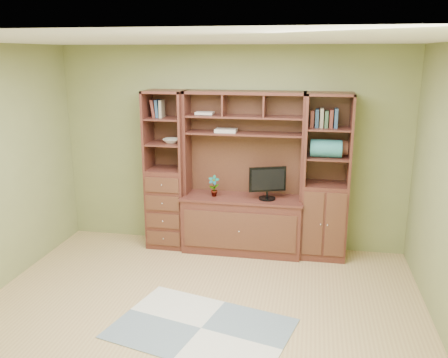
% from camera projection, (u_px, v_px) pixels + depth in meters
% --- Properties ---
extents(room, '(4.60, 4.10, 2.64)m').
position_uv_depth(room, '(193.00, 191.00, 4.24)').
color(room, tan).
rests_on(room, ground).
extents(center_hutch, '(1.54, 0.53, 2.05)m').
position_uv_depth(center_hutch, '(243.00, 175.00, 5.93)').
color(center_hutch, '#4D221B').
rests_on(center_hutch, ground).
extents(left_tower, '(0.50, 0.45, 2.05)m').
position_uv_depth(left_tower, '(167.00, 170.00, 6.14)').
color(left_tower, '#4D221B').
rests_on(left_tower, ground).
extents(right_tower, '(0.55, 0.45, 2.05)m').
position_uv_depth(right_tower, '(326.00, 178.00, 5.78)').
color(right_tower, '#4D221B').
rests_on(right_tower, ground).
extents(rug, '(1.81, 1.42, 0.01)m').
position_uv_depth(rug, '(201.00, 328.00, 4.43)').
color(rug, '#A1A6A6').
rests_on(rug, ground).
extents(monitor, '(0.51, 0.36, 0.57)m').
position_uv_depth(monitor, '(268.00, 177.00, 5.84)').
color(monitor, black).
rests_on(monitor, center_hutch).
extents(orchid, '(0.14, 0.10, 0.27)m').
position_uv_depth(orchid, '(214.00, 186.00, 6.00)').
color(orchid, '#9B5134').
rests_on(orchid, center_hutch).
extents(magazines, '(0.27, 0.20, 0.04)m').
position_uv_depth(magazines, '(226.00, 130.00, 5.92)').
color(magazines, '#BBAFA0').
rests_on(magazines, center_hutch).
extents(bowl, '(0.22, 0.22, 0.05)m').
position_uv_depth(bowl, '(172.00, 141.00, 6.03)').
color(bowl, silver).
rests_on(bowl, left_tower).
extents(blanket_teal, '(0.37, 0.21, 0.21)m').
position_uv_depth(blanket_teal, '(326.00, 148.00, 5.64)').
color(blanket_teal, '#2E787A').
rests_on(blanket_teal, right_tower).
extents(blanket_red, '(0.34, 0.19, 0.19)m').
position_uv_depth(blanket_red, '(333.00, 148.00, 5.76)').
color(blanket_red, brown).
rests_on(blanket_red, right_tower).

